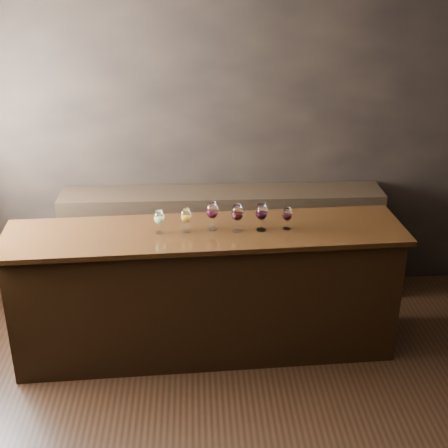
{
  "coord_description": "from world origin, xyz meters",
  "views": [
    {
      "loc": [
        -0.34,
        -3.12,
        3.03
      ],
      "look_at": [
        -0.13,
        1.14,
        1.12
      ],
      "focal_mm": 50.0,
      "sensor_mm": 36.0,
      "label": 1
    }
  ],
  "objects_px": {
    "glass_amber": "(186,216)",
    "glass_red_d": "(287,215)",
    "glass_white": "(159,218)",
    "bar_counter": "(206,294)",
    "back_bar_shelf": "(222,244)",
    "glass_red_c": "(262,213)",
    "glass_red_b": "(237,213)",
    "glass_red_a": "(212,211)"
  },
  "relations": [
    {
      "from": "glass_amber",
      "to": "glass_red_c",
      "type": "xyz_separation_m",
      "value": [
        0.56,
        -0.0,
        0.02
      ]
    },
    {
      "from": "bar_counter",
      "to": "glass_red_d",
      "type": "bearing_deg",
      "value": -2.78
    },
    {
      "from": "back_bar_shelf",
      "to": "glass_red_c",
      "type": "bearing_deg",
      "value": -74.36
    },
    {
      "from": "glass_white",
      "to": "glass_amber",
      "type": "xyz_separation_m",
      "value": [
        0.2,
        0.01,
        0.0
      ]
    },
    {
      "from": "glass_white",
      "to": "glass_red_a",
      "type": "distance_m",
      "value": 0.4
    },
    {
      "from": "glass_red_b",
      "to": "back_bar_shelf",
      "type": "bearing_deg",
      "value": 94.54
    },
    {
      "from": "glass_amber",
      "to": "glass_red_c",
      "type": "distance_m",
      "value": 0.56
    },
    {
      "from": "glass_red_b",
      "to": "glass_white",
      "type": "bearing_deg",
      "value": -179.46
    },
    {
      "from": "glass_red_a",
      "to": "glass_red_d",
      "type": "xyz_separation_m",
      "value": [
        0.56,
        -0.02,
        -0.03
      ]
    },
    {
      "from": "glass_amber",
      "to": "glass_red_b",
      "type": "relative_size",
      "value": 0.87
    },
    {
      "from": "back_bar_shelf",
      "to": "glass_red_d",
      "type": "relative_size",
      "value": 16.98
    },
    {
      "from": "glass_red_c",
      "to": "glass_red_a",
      "type": "bearing_deg",
      "value": 174.33
    },
    {
      "from": "bar_counter",
      "to": "glass_red_c",
      "type": "relative_size",
      "value": 13.91
    },
    {
      "from": "bar_counter",
      "to": "glass_red_c",
      "type": "height_order",
      "value": "glass_red_c"
    },
    {
      "from": "glass_red_a",
      "to": "glass_red_c",
      "type": "relative_size",
      "value": 1.02
    },
    {
      "from": "back_bar_shelf",
      "to": "glass_red_a",
      "type": "relative_size",
      "value": 13.34
    },
    {
      "from": "glass_white",
      "to": "glass_red_d",
      "type": "relative_size",
      "value": 1.06
    },
    {
      "from": "bar_counter",
      "to": "glass_white",
      "type": "height_order",
      "value": "glass_white"
    },
    {
      "from": "bar_counter",
      "to": "back_bar_shelf",
      "type": "relative_size",
      "value": 1.02
    },
    {
      "from": "glass_white",
      "to": "glass_amber",
      "type": "relative_size",
      "value": 0.98
    },
    {
      "from": "bar_counter",
      "to": "glass_red_a",
      "type": "relative_size",
      "value": 13.66
    },
    {
      "from": "bar_counter",
      "to": "glass_white",
      "type": "relative_size",
      "value": 16.38
    },
    {
      "from": "glass_red_c",
      "to": "bar_counter",
      "type": "bearing_deg",
      "value": 178.4
    },
    {
      "from": "bar_counter",
      "to": "glass_red_d",
      "type": "height_order",
      "value": "glass_red_d"
    },
    {
      "from": "bar_counter",
      "to": "back_bar_shelf",
      "type": "distance_m",
      "value": 0.91
    },
    {
      "from": "glass_amber",
      "to": "glass_red_d",
      "type": "relative_size",
      "value": 1.08
    },
    {
      "from": "glass_white",
      "to": "glass_red_c",
      "type": "bearing_deg",
      "value": 0.82
    },
    {
      "from": "back_bar_shelf",
      "to": "glass_amber",
      "type": "bearing_deg",
      "value": -109.08
    },
    {
      "from": "bar_counter",
      "to": "glass_white",
      "type": "distance_m",
      "value": 0.75
    },
    {
      "from": "back_bar_shelf",
      "to": "glass_red_d",
      "type": "xyz_separation_m",
      "value": [
        0.45,
        -0.89,
        0.66
      ]
    },
    {
      "from": "glass_red_d",
      "to": "glass_red_a",
      "type": "bearing_deg",
      "value": 177.71
    },
    {
      "from": "glass_white",
      "to": "glass_red_c",
      "type": "xyz_separation_m",
      "value": [
        0.76,
        0.01,
        0.02
      ]
    },
    {
      "from": "glass_white",
      "to": "glass_amber",
      "type": "distance_m",
      "value": 0.2
    },
    {
      "from": "glass_amber",
      "to": "glass_red_a",
      "type": "distance_m",
      "value": 0.2
    },
    {
      "from": "glass_white",
      "to": "bar_counter",
      "type": "bearing_deg",
      "value": 3.81
    },
    {
      "from": "glass_white",
      "to": "glass_red_d",
      "type": "height_order",
      "value": "glass_white"
    },
    {
      "from": "bar_counter",
      "to": "glass_amber",
      "type": "relative_size",
      "value": 16.12
    },
    {
      "from": "glass_red_b",
      "to": "glass_red_d",
      "type": "distance_m",
      "value": 0.38
    },
    {
      "from": "bar_counter",
      "to": "glass_amber",
      "type": "distance_m",
      "value": 0.69
    },
    {
      "from": "glass_amber",
      "to": "glass_red_a",
      "type": "relative_size",
      "value": 0.85
    },
    {
      "from": "bar_counter",
      "to": "back_bar_shelf",
      "type": "xyz_separation_m",
      "value": [
        0.17,
        0.89,
        0.0
      ]
    },
    {
      "from": "back_bar_shelf",
      "to": "glass_red_c",
      "type": "relative_size",
      "value": 13.58
    }
  ]
}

